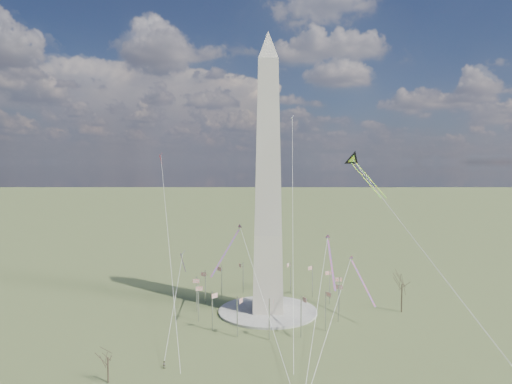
{
  "coord_description": "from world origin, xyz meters",
  "views": [
    {
      "loc": [
        -2.77,
        -163.35,
        54.69
      ],
      "look_at": [
        -4.32,
        0.0,
        44.03
      ],
      "focal_mm": 32.0,
      "sensor_mm": 36.0,
      "label": 1
    }
  ],
  "objects_px": {
    "tree_near": "(402,282)",
    "person_west": "(164,365)",
    "washington_monument": "(268,181)",
    "kite_delta_black": "(354,162)"
  },
  "relations": [
    {
      "from": "washington_monument",
      "to": "kite_delta_black",
      "type": "bearing_deg",
      "value": 16.08
    },
    {
      "from": "person_west",
      "to": "kite_delta_black",
      "type": "distance_m",
      "value": 98.42
    },
    {
      "from": "tree_near",
      "to": "kite_delta_black",
      "type": "height_order",
      "value": "kite_delta_black"
    },
    {
      "from": "kite_delta_black",
      "to": "washington_monument",
      "type": "bearing_deg",
      "value": -9.02
    },
    {
      "from": "tree_near",
      "to": "person_west",
      "type": "distance_m",
      "value": 90.51
    },
    {
      "from": "washington_monument",
      "to": "kite_delta_black",
      "type": "distance_m",
      "value": 34.75
    },
    {
      "from": "tree_near",
      "to": "washington_monument",
      "type": "bearing_deg",
      "value": -179.58
    },
    {
      "from": "tree_near",
      "to": "person_west",
      "type": "height_order",
      "value": "tree_near"
    },
    {
      "from": "person_west",
      "to": "kite_delta_black",
      "type": "xyz_separation_m",
      "value": [
        61.06,
        55.21,
        53.94
      ]
    },
    {
      "from": "tree_near",
      "to": "person_west",
      "type": "xyz_separation_m",
      "value": [
        -77.21,
        -46.13,
        -10.15
      ]
    }
  ]
}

